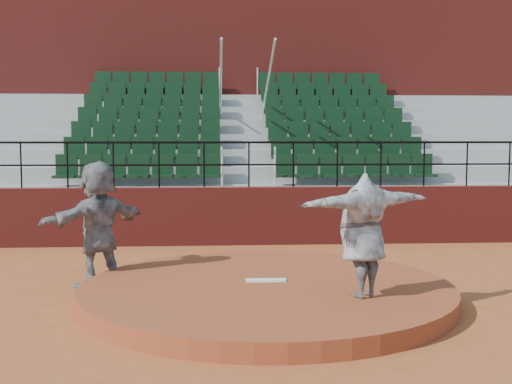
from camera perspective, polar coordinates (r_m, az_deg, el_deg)
ground at (r=9.66m, az=0.96°, el=-9.58°), size 90.00×90.00×0.00m
pitchers_mound at (r=9.63m, az=0.96°, el=-8.86°), size 5.50×5.50×0.25m
pitching_rubber at (r=9.74m, az=0.89°, el=-7.85°), size 0.60×0.15×0.03m
boundary_wall at (r=14.45m, az=-0.63°, el=-2.12°), size 24.00×0.30×1.30m
wall_railing at (r=14.35m, az=-0.64°, el=3.36°), size 24.04×0.05×1.03m
seating_deck at (r=18.01m, az=-1.24°, el=1.83°), size 24.00×5.97×4.63m
press_box_facade at (r=21.97m, az=-1.69°, el=7.85°), size 24.00×3.00×7.10m
pitcher at (r=8.79m, az=9.49°, el=-3.81°), size 2.12×1.38×1.69m
fielder at (r=10.71m, az=-13.84°, el=-2.73°), size 1.78×1.75×2.04m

